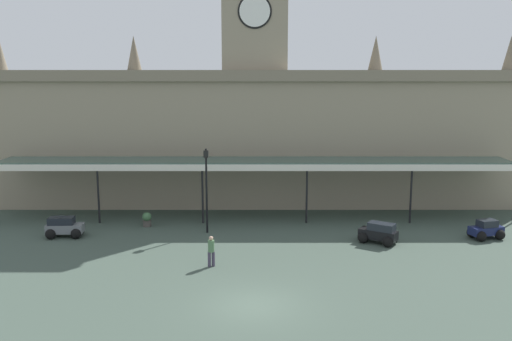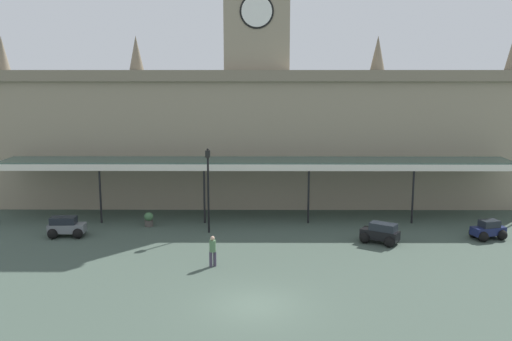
{
  "view_description": "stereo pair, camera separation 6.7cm",
  "coord_description": "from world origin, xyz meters",
  "px_view_note": "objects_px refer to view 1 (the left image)",
  "views": [
    {
      "loc": [
        0.09,
        -23.47,
        10.28
      ],
      "look_at": [
        0.0,
        8.1,
        4.63
      ],
      "focal_mm": 39.43,
      "sensor_mm": 36.0,
      "label": 1
    },
    {
      "loc": [
        0.16,
        -23.47,
        10.28
      ],
      "look_at": [
        0.0,
        8.1,
        4.63
      ],
      "focal_mm": 39.43,
      "sensor_mm": 36.0,
      "label": 2
    }
  ],
  "objects_px": {
    "car_navy_sedan": "(488,231)",
    "car_grey_estate": "(66,228)",
    "pedestrian_crossing_forecourt": "(213,250)",
    "victorian_lamppost": "(208,181)",
    "planter_near_kerb": "(149,219)",
    "car_black_estate": "(380,234)"
  },
  "relations": [
    {
      "from": "car_black_estate",
      "to": "planter_near_kerb",
      "type": "xyz_separation_m",
      "value": [
        -14.67,
        3.68,
        -0.07
      ]
    },
    {
      "from": "car_black_estate",
      "to": "victorian_lamppost",
      "type": "bearing_deg",
      "value": 167.99
    },
    {
      "from": "car_grey_estate",
      "to": "pedestrian_crossing_forecourt",
      "type": "xyz_separation_m",
      "value": [
        9.61,
        -5.4,
        0.34
      ]
    },
    {
      "from": "car_navy_sedan",
      "to": "car_grey_estate",
      "type": "xyz_separation_m",
      "value": [
        -26.23,
        0.35,
        0.06
      ]
    },
    {
      "from": "car_navy_sedan",
      "to": "pedestrian_crossing_forecourt",
      "type": "height_order",
      "value": "pedestrian_crossing_forecourt"
    },
    {
      "from": "car_black_estate",
      "to": "car_grey_estate",
      "type": "relative_size",
      "value": 1.06
    },
    {
      "from": "car_grey_estate",
      "to": "planter_near_kerb",
      "type": "relative_size",
      "value": 2.38
    },
    {
      "from": "car_black_estate",
      "to": "pedestrian_crossing_forecourt",
      "type": "height_order",
      "value": "pedestrian_crossing_forecourt"
    },
    {
      "from": "victorian_lamppost",
      "to": "car_black_estate",
      "type": "bearing_deg",
      "value": -12.01
    },
    {
      "from": "car_grey_estate",
      "to": "victorian_lamppost",
      "type": "xyz_separation_m",
      "value": [
        8.84,
        0.94,
        2.79
      ]
    },
    {
      "from": "car_navy_sedan",
      "to": "victorian_lamppost",
      "type": "bearing_deg",
      "value": 175.75
    },
    {
      "from": "pedestrian_crossing_forecourt",
      "to": "victorian_lamppost",
      "type": "distance_m",
      "value": 6.83
    },
    {
      "from": "pedestrian_crossing_forecourt",
      "to": "car_grey_estate",
      "type": "bearing_deg",
      "value": 150.67
    },
    {
      "from": "pedestrian_crossing_forecourt",
      "to": "planter_near_kerb",
      "type": "xyz_separation_m",
      "value": [
        -4.91,
        7.78,
        -0.42
      ]
    },
    {
      "from": "car_navy_sedan",
      "to": "car_grey_estate",
      "type": "relative_size",
      "value": 0.97
    },
    {
      "from": "pedestrian_crossing_forecourt",
      "to": "victorian_lamppost",
      "type": "bearing_deg",
      "value": 96.91
    },
    {
      "from": "car_black_estate",
      "to": "victorian_lamppost",
      "type": "relative_size",
      "value": 0.45
    },
    {
      "from": "car_black_estate",
      "to": "car_grey_estate",
      "type": "height_order",
      "value": "same"
    },
    {
      "from": "car_grey_estate",
      "to": "victorian_lamppost",
      "type": "relative_size",
      "value": 0.42
    },
    {
      "from": "car_black_estate",
      "to": "victorian_lamppost",
      "type": "xyz_separation_m",
      "value": [
        -10.53,
        2.24,
        2.79
      ]
    },
    {
      "from": "pedestrian_crossing_forecourt",
      "to": "planter_near_kerb",
      "type": "height_order",
      "value": "pedestrian_crossing_forecourt"
    },
    {
      "from": "car_navy_sedan",
      "to": "planter_near_kerb",
      "type": "bearing_deg",
      "value": 172.76
    }
  ]
}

